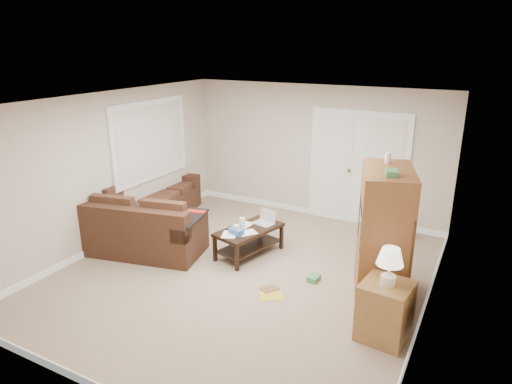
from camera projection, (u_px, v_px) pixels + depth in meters
The scene contains 17 objects.
floor at pixel (244, 273), 6.69m from camera, with size 5.50×5.50×0.00m, color gray.
ceiling at pixel (242, 101), 5.91m from camera, with size 5.00×5.50×0.02m, color white.
wall_left at pixel (110, 170), 7.41m from camera, with size 0.02×5.50×2.50m, color beige.
wall_right at pixel (434, 225), 5.19m from camera, with size 0.02×5.50×2.50m, color beige.
wall_back at pixel (315, 152), 8.61m from camera, with size 5.00×0.02×2.50m, color beige.
wall_front at pixel (89, 280), 3.99m from camera, with size 5.00×0.02×2.50m, color beige.
baseboards at pixel (244, 270), 6.68m from camera, with size 5.00×5.50×0.10m, color silver, non-canonical shape.
french_doors at pixel (358, 169), 8.27m from camera, with size 1.80×0.05×2.13m.
window_left at pixel (151, 141), 8.14m from camera, with size 0.05×1.92×1.42m.
sectional_sofa at pixel (149, 216), 7.94m from camera, with size 2.42×2.94×0.87m.
coffee_table at pixel (250, 240), 7.21m from camera, with size 0.82×1.21×0.76m.
tv_armoire at pixel (383, 235), 5.82m from camera, with size 0.89×1.22×1.89m.
side_cabinet at pixel (385, 306), 5.13m from camera, with size 0.58×0.58×1.12m.
space_heater at pixel (410, 231), 7.81m from camera, with size 0.11×0.09×0.27m, color white.
floor_magazine at pixel (271, 296), 6.09m from camera, with size 0.30×0.24×0.01m, color gold.
floor_greenbox at pixel (314, 278), 6.47m from camera, with size 0.14×0.19×0.08m, color #3D8751.
floor_book at pixel (267, 286), 6.32m from camera, with size 0.16×0.22×0.02m, color brown.
Camera 1 is at (2.96, -5.20, 3.23)m, focal length 32.00 mm.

